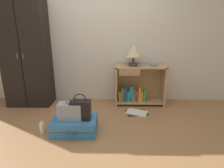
{
  "coord_description": "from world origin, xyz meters",
  "views": [
    {
      "loc": [
        0.34,
        -2.3,
        1.49
      ],
      "look_at": [
        0.28,
        0.75,
        0.55
      ],
      "focal_mm": 30.64,
      "sensor_mm": 36.0,
      "label": 1
    }
  ],
  "objects_px": {
    "suitcase_large": "(75,125)",
    "open_book_on_floor": "(137,113)",
    "bookshelf": "(138,86)",
    "table_lamp": "(134,52)",
    "wardrobe": "(26,54)",
    "train_case": "(70,111)",
    "handbag": "(80,110)",
    "bowl": "(153,65)",
    "bottle": "(42,128)"
  },
  "relations": [
    {
      "from": "table_lamp",
      "to": "open_book_on_floor",
      "type": "distance_m",
      "value": 1.11
    },
    {
      "from": "train_case",
      "to": "table_lamp",
      "type": "bearing_deg",
      "value": 49.3
    },
    {
      "from": "bowl",
      "to": "train_case",
      "type": "distance_m",
      "value": 1.81
    },
    {
      "from": "open_book_on_floor",
      "to": "bowl",
      "type": "bearing_deg",
      "value": 55.15
    },
    {
      "from": "suitcase_large",
      "to": "bowl",
      "type": "bearing_deg",
      "value": 40.49
    },
    {
      "from": "bowl",
      "to": "suitcase_large",
      "type": "xyz_separation_m",
      "value": [
        -1.29,
        -1.1,
        -0.66
      ]
    },
    {
      "from": "bowl",
      "to": "train_case",
      "type": "relative_size",
      "value": 0.47
    },
    {
      "from": "table_lamp",
      "to": "train_case",
      "type": "bearing_deg",
      "value": -130.7
    },
    {
      "from": "handbag",
      "to": "open_book_on_floor",
      "type": "bearing_deg",
      "value": 37.27
    },
    {
      "from": "bottle",
      "to": "suitcase_large",
      "type": "bearing_deg",
      "value": 6.05
    },
    {
      "from": "bookshelf",
      "to": "suitcase_large",
      "type": "distance_m",
      "value": 1.51
    },
    {
      "from": "bookshelf",
      "to": "train_case",
      "type": "height_order",
      "value": "bookshelf"
    },
    {
      "from": "wardrobe",
      "to": "bookshelf",
      "type": "bearing_deg",
      "value": 1.33
    },
    {
      "from": "wardrobe",
      "to": "suitcase_large",
      "type": "xyz_separation_m",
      "value": [
        1.07,
        -1.04,
        -0.87
      ]
    },
    {
      "from": "wardrobe",
      "to": "suitcase_large",
      "type": "relative_size",
      "value": 3.09
    },
    {
      "from": "bookshelf",
      "to": "table_lamp",
      "type": "distance_m",
      "value": 0.67
    },
    {
      "from": "bowl",
      "to": "handbag",
      "type": "relative_size",
      "value": 0.42
    },
    {
      "from": "table_lamp",
      "to": "suitcase_large",
      "type": "height_order",
      "value": "table_lamp"
    },
    {
      "from": "bowl",
      "to": "open_book_on_floor",
      "type": "height_order",
      "value": "bowl"
    },
    {
      "from": "train_case",
      "to": "handbag",
      "type": "bearing_deg",
      "value": 0.54
    },
    {
      "from": "table_lamp",
      "to": "handbag",
      "type": "bearing_deg",
      "value": -126.15
    },
    {
      "from": "wardrobe",
      "to": "bowl",
      "type": "distance_m",
      "value": 2.37
    },
    {
      "from": "suitcase_large",
      "to": "open_book_on_floor",
      "type": "height_order",
      "value": "suitcase_large"
    },
    {
      "from": "suitcase_large",
      "to": "open_book_on_floor",
      "type": "relative_size",
      "value": 1.53
    },
    {
      "from": "bookshelf",
      "to": "handbag",
      "type": "distance_m",
      "value": 1.45
    },
    {
      "from": "bookshelf",
      "to": "suitcase_large",
      "type": "xyz_separation_m",
      "value": [
        -1.02,
        -1.09,
        -0.25
      ]
    },
    {
      "from": "open_book_on_floor",
      "to": "train_case",
      "type": "bearing_deg",
      "value": -146.86
    },
    {
      "from": "wardrobe",
      "to": "suitcase_large",
      "type": "distance_m",
      "value": 1.73
    },
    {
      "from": "table_lamp",
      "to": "open_book_on_floor",
      "type": "relative_size",
      "value": 0.93
    },
    {
      "from": "bookshelf",
      "to": "suitcase_large",
      "type": "height_order",
      "value": "bookshelf"
    },
    {
      "from": "train_case",
      "to": "bottle",
      "type": "distance_m",
      "value": 0.49
    },
    {
      "from": "bottle",
      "to": "handbag",
      "type": "bearing_deg",
      "value": 2.23
    },
    {
      "from": "handbag",
      "to": "train_case",
      "type": "bearing_deg",
      "value": -179.46
    },
    {
      "from": "table_lamp",
      "to": "bottle",
      "type": "relative_size",
      "value": 2.15
    },
    {
      "from": "bowl",
      "to": "suitcase_large",
      "type": "height_order",
      "value": "bowl"
    },
    {
      "from": "suitcase_large",
      "to": "open_book_on_floor",
      "type": "distance_m",
      "value": 1.16
    },
    {
      "from": "bookshelf",
      "to": "train_case",
      "type": "xyz_separation_m",
      "value": [
        -1.07,
        -1.12,
        -0.02
      ]
    },
    {
      "from": "table_lamp",
      "to": "train_case",
      "type": "height_order",
      "value": "table_lamp"
    },
    {
      "from": "bowl",
      "to": "open_book_on_floor",
      "type": "bearing_deg",
      "value": -124.85
    },
    {
      "from": "train_case",
      "to": "open_book_on_floor",
      "type": "xyz_separation_m",
      "value": [
        1.01,
        0.66,
        -0.33
      ]
    },
    {
      "from": "bookshelf",
      "to": "bowl",
      "type": "relative_size",
      "value": 6.08
    },
    {
      "from": "handbag",
      "to": "open_book_on_floor",
      "type": "distance_m",
      "value": 1.15
    },
    {
      "from": "table_lamp",
      "to": "train_case",
      "type": "distance_m",
      "value": 1.62
    },
    {
      "from": "suitcase_large",
      "to": "table_lamp",
      "type": "bearing_deg",
      "value": 50.02
    },
    {
      "from": "train_case",
      "to": "bottle",
      "type": "height_order",
      "value": "train_case"
    },
    {
      "from": "bowl",
      "to": "bottle",
      "type": "distance_m",
      "value": 2.22
    },
    {
      "from": "bookshelf",
      "to": "bottle",
      "type": "height_order",
      "value": "bookshelf"
    },
    {
      "from": "bottle",
      "to": "bowl",
      "type": "bearing_deg",
      "value": 33.27
    },
    {
      "from": "handbag",
      "to": "bottle",
      "type": "relative_size",
      "value": 2.11
    },
    {
      "from": "bookshelf",
      "to": "train_case",
      "type": "relative_size",
      "value": 2.89
    }
  ]
}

